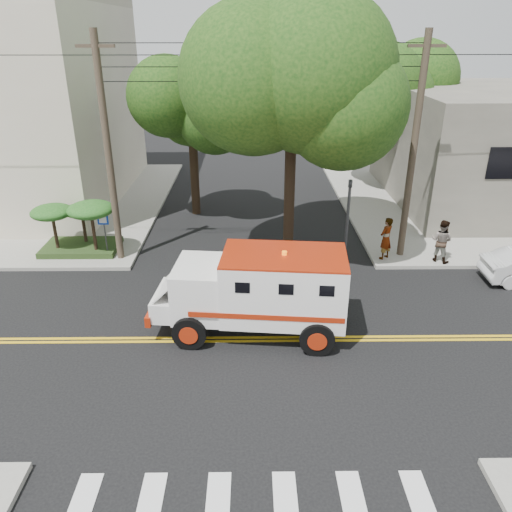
{
  "coord_description": "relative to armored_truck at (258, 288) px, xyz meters",
  "views": [
    {
      "loc": [
        -0.09,
        -13.25,
        8.9
      ],
      "look_at": [
        0.08,
        2.86,
        1.6
      ],
      "focal_mm": 35.0,
      "sensor_mm": 36.0,
      "label": 1
    }
  ],
  "objects": [
    {
      "name": "pedestrian_a",
      "position": [
        5.37,
        5.31,
        -0.52
      ],
      "size": [
        0.78,
        0.76,
        1.81
      ],
      "primitive_type": "imported",
      "rotation": [
        0.0,
        0.0,
        3.85
      ],
      "color": "gray",
      "rests_on": "sidewalk_ne"
    },
    {
      "name": "sidewalk_ne",
      "position": [
        13.37,
        13.03,
        -1.49
      ],
      "size": [
        17.0,
        17.0,
        0.15
      ],
      "primitive_type": "cube",
      "color": "gray",
      "rests_on": "ground"
    },
    {
      "name": "accessibility_sign",
      "position": [
        -6.33,
        5.7,
        -0.2
      ],
      "size": [
        0.45,
        0.1,
        2.02
      ],
      "color": "#3F3F42",
      "rests_on": "ground"
    },
    {
      "name": "palm_planter",
      "position": [
        -7.57,
        6.16,
        0.08
      ],
      "size": [
        3.52,
        2.63,
        2.36
      ],
      "color": "#1E3314",
      "rests_on": "sidewalk_nw"
    },
    {
      "name": "tree_main",
      "position": [
        1.81,
        5.74,
        5.63
      ],
      "size": [
        6.08,
        5.7,
        9.85
      ],
      "color": "black",
      "rests_on": "ground"
    },
    {
      "name": "tree_right",
      "position": [
        8.72,
        15.3,
        4.52
      ],
      "size": [
        4.8,
        4.5,
        8.2
      ],
      "color": "black",
      "rests_on": "ground"
    },
    {
      "name": "armored_truck",
      "position": [
        0.0,
        0.0,
        0.0
      ],
      "size": [
        6.24,
        2.92,
        2.76
      ],
      "rotation": [
        0.0,
        0.0,
        -0.09
      ],
      "color": "white",
      "rests_on": "ground"
    },
    {
      "name": "traffic_signal",
      "position": [
        3.67,
        5.13,
        0.66
      ],
      "size": [
        0.15,
        0.18,
        3.6
      ],
      "color": "#3F3F42",
      "rests_on": "ground"
    },
    {
      "name": "ground",
      "position": [
        -0.13,
        -0.47,
        -1.57
      ],
      "size": [
        100.0,
        100.0,
        0.0
      ],
      "primitive_type": "plane",
      "color": "black",
      "rests_on": "ground"
    },
    {
      "name": "sidewalk_nw",
      "position": [
        -13.63,
        13.03,
        -1.49
      ],
      "size": [
        17.0,
        17.0,
        0.15
      ],
      "primitive_type": "cube",
      "color": "gray",
      "rests_on": "ground"
    },
    {
      "name": "utility_pole_left",
      "position": [
        -5.73,
        5.53,
        2.93
      ],
      "size": [
        0.28,
        0.28,
        9.0
      ],
      "primitive_type": "cylinder",
      "color": "#382D23",
      "rests_on": "ground"
    },
    {
      "name": "pedestrian_b",
      "position": [
        7.58,
        5.03,
        -0.52
      ],
      "size": [
        1.1,
        1.08,
        1.79
      ],
      "primitive_type": "imported",
      "rotation": [
        0.0,
        0.0,
        2.44
      ],
      "color": "gray",
      "rests_on": "sidewalk_ne"
    },
    {
      "name": "utility_pole_right",
      "position": [
        6.17,
        5.73,
        2.93
      ],
      "size": [
        0.28,
        0.28,
        9.0
      ],
      "primitive_type": "cylinder",
      "color": "#382D23",
      "rests_on": "ground"
    },
    {
      "name": "tree_left",
      "position": [
        -2.81,
        11.32,
        4.16
      ],
      "size": [
        4.48,
        4.2,
        7.7
      ],
      "color": "black",
      "rests_on": "ground"
    }
  ]
}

